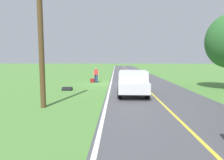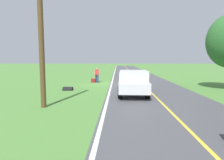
{
  "view_description": "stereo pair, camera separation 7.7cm",
  "coord_description": "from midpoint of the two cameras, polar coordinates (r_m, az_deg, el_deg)",
  "views": [
    {
      "loc": [
        -1.42,
        20.4,
        2.59
      ],
      "look_at": [
        -1.2,
        10.82,
        1.56
      ],
      "focal_mm": 30.83,
      "sensor_mm": 36.0,
      "label": 1
    },
    {
      "loc": [
        -1.5,
        20.4,
        2.59
      ],
      "look_at": [
        -1.2,
        10.82,
        1.56
      ],
      "focal_mm": 30.83,
      "sensor_mm": 36.0,
      "label": 2
    }
  ],
  "objects": [
    {
      "name": "lane_edge_line",
      "position": [
        20.58,
        -0.46,
        -1.09
      ],
      "size": [
        0.16,
        117.6,
        0.0
      ],
      "primitive_type": "cube",
      "color": "silver",
      "rests_on": "ground"
    },
    {
      "name": "suitcase_carried",
      "position": [
        21.63,
        -5.95,
        -0.16
      ],
      "size": [
        0.46,
        0.21,
        0.46
      ],
      "primitive_type": "cube",
      "rotation": [
        0.0,
        0.0,
        1.55
      ],
      "color": "maroon",
      "rests_on": "ground"
    },
    {
      "name": "pickup_truck_passing",
      "position": [
        14.18,
        5.85,
        -0.47
      ],
      "size": [
        2.18,
        5.44,
        1.82
      ],
      "color": "silver",
      "rests_on": "ground"
    },
    {
      "name": "hitchhiker_walking",
      "position": [
        21.58,
        -4.84,
        1.83
      ],
      "size": [
        0.62,
        0.52,
        1.75
      ],
      "color": "navy",
      "rests_on": "ground"
    },
    {
      "name": "lane_centre_line",
      "position": [
        20.74,
        8.69,
        -1.1
      ],
      "size": [
        0.14,
        117.6,
        0.0
      ],
      "primitive_type": "cube",
      "color": "gold",
      "rests_on": "ground"
    },
    {
      "name": "ground_plane",
      "position": [
        20.62,
        -2.75,
        -1.09
      ],
      "size": [
        200.0,
        200.0,
        0.0
      ],
      "primitive_type": "plane",
      "color": "#4C7F38"
    },
    {
      "name": "road_surface",
      "position": [
        20.74,
        8.69,
        -1.11
      ],
      "size": [
        6.96,
        120.0,
        0.0
      ],
      "primitive_type": "cube",
      "color": "#47474C",
      "rests_on": "ground"
    },
    {
      "name": "utility_pole_roadside",
      "position": [
        11.0,
        -20.65,
        14.38
      ],
      "size": [
        0.28,
        0.28,
        8.48
      ],
      "primitive_type": "cylinder",
      "color": "brown",
      "rests_on": "ground"
    },
    {
      "name": "drainage_culvert",
      "position": [
        16.62,
        -13.25,
        -3.0
      ],
      "size": [
        0.8,
        0.6,
        0.6
      ],
      "primitive_type": "cylinder",
      "rotation": [
        0.0,
        1.57,
        0.0
      ],
      "color": "black",
      "rests_on": "ground"
    }
  ]
}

